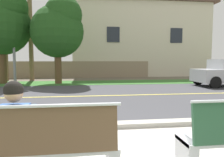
{
  "coord_description": "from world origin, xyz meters",
  "views": [
    {
      "loc": [
        -0.84,
        -2.12,
        1.49
      ],
      "look_at": [
        -0.11,
        3.41,
        1.0
      ],
      "focal_mm": 33.57,
      "sensor_mm": 36.0,
      "label": 1
    }
  ],
  "objects_px": {
    "bench_left": "(36,148)",
    "streetlamp": "(14,22)",
    "seated_person_blue": "(18,127)",
    "shade_tree_left": "(59,28)",
    "shade_tree_far_left": "(2,21)"
  },
  "relations": [
    {
      "from": "seated_person_blue",
      "to": "streetlamp",
      "type": "xyz_separation_m",
      "value": [
        -3.41,
        11.04,
        3.12
      ]
    },
    {
      "from": "streetlamp",
      "to": "shade_tree_far_left",
      "type": "relative_size",
      "value": 1.1
    },
    {
      "from": "bench_left",
      "to": "streetlamp",
      "type": "xyz_separation_m",
      "value": [
        -3.66,
        11.21,
        3.33
      ]
    },
    {
      "from": "bench_left",
      "to": "seated_person_blue",
      "type": "relative_size",
      "value": 1.57
    },
    {
      "from": "seated_person_blue",
      "to": "shade_tree_left",
      "type": "bearing_deg",
      "value": 93.83
    },
    {
      "from": "shade_tree_left",
      "to": "seated_person_blue",
      "type": "bearing_deg",
      "value": -86.17
    },
    {
      "from": "shade_tree_far_left",
      "to": "shade_tree_left",
      "type": "distance_m",
      "value": 3.51
    },
    {
      "from": "streetlamp",
      "to": "shade_tree_left",
      "type": "height_order",
      "value": "streetlamp"
    },
    {
      "from": "shade_tree_far_left",
      "to": "shade_tree_left",
      "type": "bearing_deg",
      "value": -6.71
    },
    {
      "from": "streetlamp",
      "to": "shade_tree_far_left",
      "type": "distance_m",
      "value": 0.85
    },
    {
      "from": "bench_left",
      "to": "shade_tree_far_left",
      "type": "distance_m",
      "value": 12.83
    },
    {
      "from": "bench_left",
      "to": "streetlamp",
      "type": "relative_size",
      "value": 0.3
    },
    {
      "from": "bench_left",
      "to": "seated_person_blue",
      "type": "xyz_separation_m",
      "value": [
        -0.25,
        0.17,
        0.21
      ]
    },
    {
      "from": "seated_person_blue",
      "to": "shade_tree_far_left",
      "type": "bearing_deg",
      "value": 110.28
    },
    {
      "from": "bench_left",
      "to": "shade_tree_far_left",
      "type": "bearing_deg",
      "value": 111.09
    }
  ]
}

